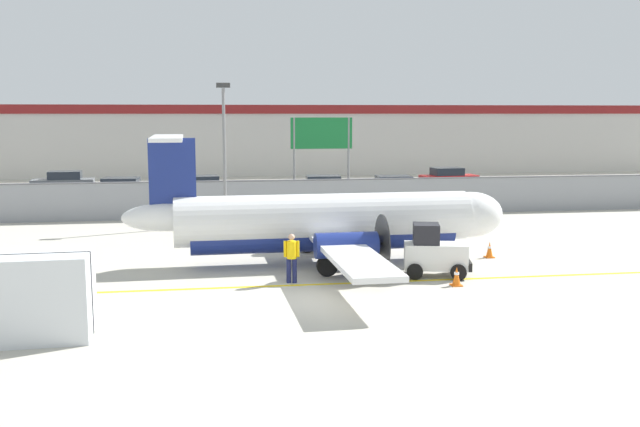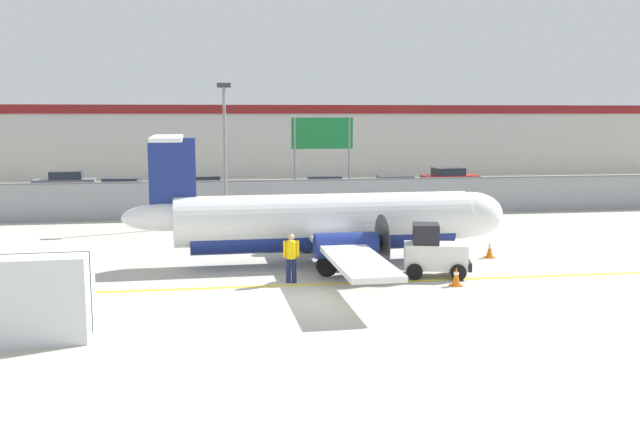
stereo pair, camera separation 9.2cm
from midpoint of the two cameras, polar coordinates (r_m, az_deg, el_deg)
ground_plane at (r=24.21m, az=-0.22°, el=-5.69°), size 140.00×140.00×0.01m
perimeter_fence at (r=39.69m, az=-3.60°, el=1.32°), size 98.00×0.10×2.10m
parking_lot_strip at (r=51.20m, az=-4.72°, el=1.63°), size 98.00×17.00×0.12m
background_building at (r=69.38m, az=-5.81°, el=5.94°), size 91.00×8.10×6.50m
commuter_airplane at (r=27.34m, az=0.96°, el=-0.69°), size 14.80×16.04×4.92m
baggage_tug at (r=25.58m, az=9.21°, el=-3.10°), size 2.52×1.83×1.88m
ground_crew_worker at (r=24.25m, az=-2.21°, el=-3.37°), size 0.55×0.37×1.70m
cargo_container at (r=19.80m, az=-21.21°, el=-6.09°), size 2.48×2.09×2.20m
traffic_cone_near_left at (r=24.39m, az=10.95°, el=-4.99°), size 0.36×0.36×0.64m
traffic_cone_near_right at (r=29.37m, az=13.51°, el=-2.85°), size 0.36×0.36×0.64m
parked_car_0 at (r=53.44m, az=-19.69°, el=2.35°), size 4.31×2.23×1.58m
parked_car_1 at (r=46.98m, az=-15.62°, el=1.80°), size 4.34×2.30×1.58m
parked_car_2 at (r=47.20m, az=-9.22°, el=2.03°), size 4.37×2.38×1.58m
parked_car_3 at (r=46.70m, az=0.25°, el=2.07°), size 4.31×2.23×1.58m
parked_car_4 at (r=46.79m, az=6.18°, el=2.03°), size 4.22×2.04×1.58m
parked_car_5 at (r=54.41m, az=10.37°, el=2.78°), size 4.32×2.25×1.58m
apron_light_pole at (r=36.98m, az=-7.56°, el=5.72°), size 0.70×0.30×7.27m
highway_sign at (r=41.47m, az=0.24°, el=5.81°), size 3.60×0.14×5.50m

